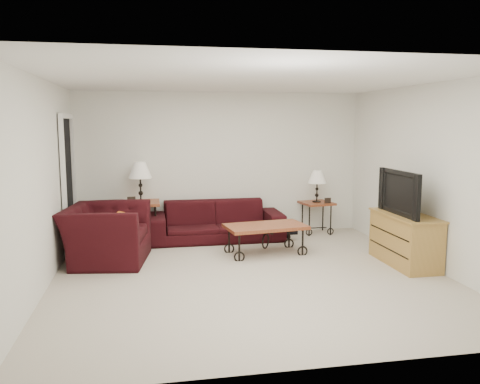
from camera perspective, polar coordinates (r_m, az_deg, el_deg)
name	(u,v)px	position (r m, az deg, el deg)	size (l,w,h in m)	color
ground	(250,275)	(6.49, 1.16, -9.64)	(5.00, 5.00, 0.00)	#B9AF9D
wall_back	(221,164)	(8.67, -2.21, 3.27)	(5.00, 0.02, 2.50)	silver
wall_front	(317,217)	(3.84, 8.89, -2.86)	(5.00, 0.02, 2.50)	silver
wall_left	(42,185)	(6.21, -21.99, 0.80)	(0.02, 5.00, 2.50)	silver
wall_right	(430,176)	(7.16, 21.17, 1.73)	(0.02, 5.00, 2.50)	silver
ceiling	(250,79)	(6.20, 1.23, 12.94)	(5.00, 5.00, 0.00)	white
doorway	(68,186)	(7.85, -19.37, 0.63)	(0.08, 0.94, 2.04)	black
sofa	(216,221)	(8.31, -2.79, -3.38)	(2.24, 0.87, 0.65)	black
side_table_left	(142,221)	(8.41, -11.37, -3.35)	(0.61, 0.61, 0.67)	#964B26
side_table_right	(316,218)	(8.92, 8.86, -2.96)	(0.52, 0.52, 0.57)	#964B26
lamp_left	(140,182)	(8.31, -11.50, 1.15)	(0.38, 0.38, 0.67)	black
lamp_right	(317,186)	(8.83, 8.94, 0.66)	(0.32, 0.32, 0.57)	black
photo_frame_left	(131,200)	(8.20, -12.50, -0.92)	(0.13, 0.02, 0.11)	black
photo_frame_right	(328,200)	(8.78, 10.15, -0.97)	(0.11, 0.02, 0.09)	black
coffee_table	(266,239)	(7.45, 2.99, -5.53)	(1.19, 0.65, 0.45)	#964B26
armchair	(107,234)	(7.24, -15.24, -4.74)	(1.24, 1.08, 0.81)	black
throw_pillow	(117,226)	(7.16, -14.11, -3.89)	(0.36, 0.10, 0.36)	#BE4718
tv_stand	(405,239)	(7.25, 18.60, -5.24)	(0.49, 1.19, 0.71)	#B48742
television	(406,193)	(7.13, 18.69, -0.06)	(1.06, 0.14, 0.61)	black
backpack	(289,226)	(8.38, 5.67, -3.97)	(0.36, 0.27, 0.46)	black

